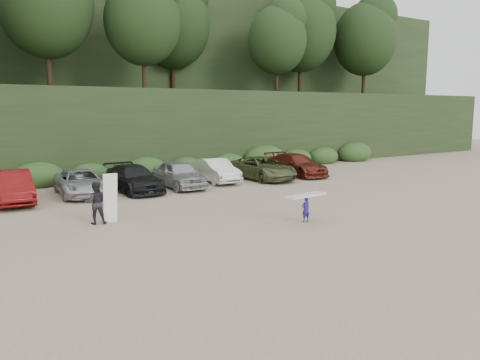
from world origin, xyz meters
TOP-DOWN VIEW (x-y plane):
  - ground at (0.00, 0.00)m, footprint 120.00×120.00m
  - hillside_backdrop at (-0.26, 35.93)m, footprint 90.00×41.50m
  - parked_cars at (-5.12, 9.86)m, footprint 34.01×5.79m
  - child_surfer at (2.36, -0.89)m, footprint 1.96×0.75m
  - adult_surfer at (-4.92, 3.38)m, footprint 1.32×0.87m

SIDE VIEW (x-z plane):
  - ground at x=0.00m, z-range 0.00..0.00m
  - parked_cars at x=-5.12m, z-range -0.04..1.55m
  - child_surfer at x=2.36m, z-range 0.21..1.36m
  - adult_surfer at x=-4.92m, z-range -0.14..1.90m
  - hillside_backdrop at x=-0.26m, z-range -2.78..25.22m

